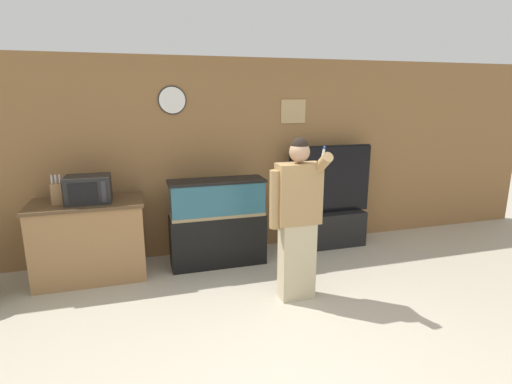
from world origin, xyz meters
name	(u,v)px	position (x,y,z in m)	size (l,w,h in m)	color
ground_plane	(305,374)	(0.00, 0.00, 0.00)	(18.00, 18.00, 0.00)	#B2A893
wall_back_paneled	(226,157)	(0.00, 2.77, 1.30)	(10.00, 0.08, 2.60)	olive
counter_island	(90,240)	(-1.75, 2.31, 0.47)	(1.26, 0.68, 0.93)	olive
microwave	(89,189)	(-1.71, 2.28, 1.08)	(0.48, 0.36, 0.31)	black
knife_block	(57,193)	(-2.03, 2.27, 1.06)	(0.12, 0.09, 0.34)	olive
aquarium_on_stand	(218,222)	(-0.24, 2.27, 0.56)	(1.19, 0.40, 1.11)	black
tv_on_stand	(329,217)	(1.42, 2.47, 0.42)	(1.23, 0.40, 1.45)	black
person_standing	(297,218)	(0.38, 1.16, 0.89)	(0.54, 0.41, 1.72)	#BCAD89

